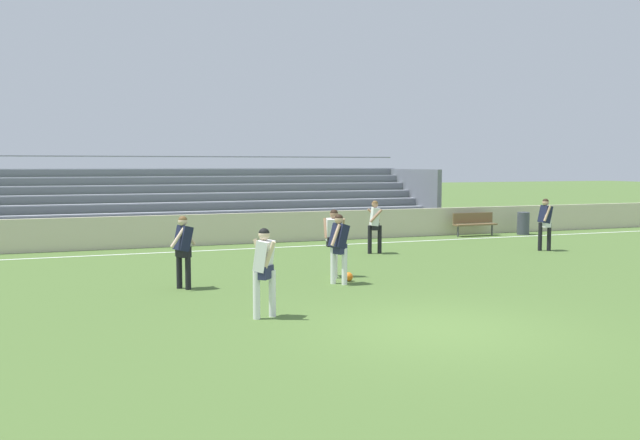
{
  "coord_description": "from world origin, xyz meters",
  "views": [
    {
      "loc": [
        -5.85,
        -9.81,
        2.81
      ],
      "look_at": [
        0.37,
        6.89,
        1.32
      ],
      "focal_mm": 37.53,
      "sensor_mm": 36.0,
      "label": 1
    }
  ],
  "objects_px": {
    "trash_bin": "(523,223)",
    "player_white_on_ball": "(334,237)",
    "player_dark_trailing_run": "(183,246)",
    "player_white_deep_cover": "(375,222)",
    "player_dark_wide_left": "(545,220)",
    "soccer_ball": "(348,277)",
    "player_dark_dropping_back": "(339,243)",
    "player_white_pressing_high": "(264,265)",
    "bench_near_wall_gap": "(474,222)",
    "bleacher_stand": "(187,201)"
  },
  "relations": [
    {
      "from": "trash_bin",
      "to": "player_white_on_ball",
      "type": "distance_m",
      "value": 12.76
    },
    {
      "from": "player_dark_trailing_run",
      "to": "player_white_deep_cover",
      "type": "distance_m",
      "value": 7.68
    },
    {
      "from": "player_dark_wide_left",
      "to": "soccer_ball",
      "type": "bearing_deg",
      "value": -159.73
    },
    {
      "from": "player_white_deep_cover",
      "to": "player_dark_wide_left",
      "type": "relative_size",
      "value": 0.99
    },
    {
      "from": "player_dark_dropping_back",
      "to": "soccer_ball",
      "type": "bearing_deg",
      "value": 37.91
    },
    {
      "from": "player_white_on_ball",
      "to": "player_dark_dropping_back",
      "type": "bearing_deg",
      "value": -105.24
    },
    {
      "from": "player_white_pressing_high",
      "to": "player_dark_wide_left",
      "type": "height_order",
      "value": "player_dark_wide_left"
    },
    {
      "from": "player_white_on_ball",
      "to": "player_white_deep_cover",
      "type": "bearing_deg",
      "value": 52.15
    },
    {
      "from": "player_white_on_ball",
      "to": "player_dark_trailing_run",
      "type": "bearing_deg",
      "value": -175.08
    },
    {
      "from": "player_dark_dropping_back",
      "to": "player_dark_trailing_run",
      "type": "bearing_deg",
      "value": 169.25
    },
    {
      "from": "player_dark_wide_left",
      "to": "player_white_deep_cover",
      "type": "bearing_deg",
      "value": 166.59
    },
    {
      "from": "player_white_on_ball",
      "to": "player_dark_trailing_run",
      "type": "relative_size",
      "value": 1.02
    },
    {
      "from": "player_dark_wide_left",
      "to": "player_dark_dropping_back",
      "type": "bearing_deg",
      "value": -158.86
    },
    {
      "from": "player_white_pressing_high",
      "to": "player_dark_wide_left",
      "type": "xyz_separation_m",
      "value": [
        11.12,
        6.03,
        0.03
      ]
    },
    {
      "from": "player_white_on_ball",
      "to": "soccer_ball",
      "type": "relative_size",
      "value": 7.69
    },
    {
      "from": "bench_near_wall_gap",
      "to": "bleacher_stand",
      "type": "bearing_deg",
      "value": 159.03
    },
    {
      "from": "bleacher_stand",
      "to": "bench_near_wall_gap",
      "type": "bearing_deg",
      "value": -20.97
    },
    {
      "from": "player_white_deep_cover",
      "to": "player_dark_trailing_run",
      "type": "bearing_deg",
      "value": -149.08
    },
    {
      "from": "player_white_on_ball",
      "to": "soccer_ball",
      "type": "height_order",
      "value": "player_white_on_ball"
    },
    {
      "from": "bench_near_wall_gap",
      "to": "player_dark_dropping_back",
      "type": "relative_size",
      "value": 1.09
    },
    {
      "from": "player_white_deep_cover",
      "to": "soccer_ball",
      "type": "height_order",
      "value": "player_white_deep_cover"
    },
    {
      "from": "player_white_pressing_high",
      "to": "bench_near_wall_gap",
      "type": "bearing_deg",
      "value": 42.92
    },
    {
      "from": "player_dark_dropping_back",
      "to": "player_white_on_ball",
      "type": "bearing_deg",
      "value": 74.76
    },
    {
      "from": "bleacher_stand",
      "to": "soccer_ball",
      "type": "relative_size",
      "value": 91.83
    },
    {
      "from": "player_dark_wide_left",
      "to": "soccer_ball",
      "type": "height_order",
      "value": "player_dark_wide_left"
    },
    {
      "from": "bleacher_stand",
      "to": "bench_near_wall_gap",
      "type": "height_order",
      "value": "bleacher_stand"
    },
    {
      "from": "trash_bin",
      "to": "player_dark_wide_left",
      "type": "distance_m",
      "value": 5.13
    },
    {
      "from": "bleacher_stand",
      "to": "player_dark_trailing_run",
      "type": "xyz_separation_m",
      "value": [
        -1.92,
        -11.4,
        -0.39
      ]
    },
    {
      "from": "player_white_deep_cover",
      "to": "player_dark_wide_left",
      "type": "bearing_deg",
      "value": -13.41
    },
    {
      "from": "player_dark_dropping_back",
      "to": "player_dark_wide_left",
      "type": "height_order",
      "value": "player_dark_wide_left"
    },
    {
      "from": "bleacher_stand",
      "to": "player_white_deep_cover",
      "type": "relative_size",
      "value": 12.06
    },
    {
      "from": "bleacher_stand",
      "to": "player_white_on_ball",
      "type": "height_order",
      "value": "bleacher_stand"
    },
    {
      "from": "player_dark_trailing_run",
      "to": "player_dark_wide_left",
      "type": "height_order",
      "value": "player_dark_wide_left"
    },
    {
      "from": "player_dark_trailing_run",
      "to": "bleacher_stand",
      "type": "bearing_deg",
      "value": 80.46
    },
    {
      "from": "trash_bin",
      "to": "soccer_ball",
      "type": "height_order",
      "value": "trash_bin"
    },
    {
      "from": "trash_bin",
      "to": "player_white_on_ball",
      "type": "bearing_deg",
      "value": -148.06
    },
    {
      "from": "player_white_pressing_high",
      "to": "player_white_deep_cover",
      "type": "relative_size",
      "value": 0.99
    },
    {
      "from": "bench_near_wall_gap",
      "to": "player_dark_dropping_back",
      "type": "distance_m",
      "value": 12.05
    },
    {
      "from": "player_white_deep_cover",
      "to": "bench_near_wall_gap",
      "type": "bearing_deg",
      "value": 30.01
    },
    {
      "from": "trash_bin",
      "to": "soccer_ball",
      "type": "relative_size",
      "value": 4.07
    },
    {
      "from": "trash_bin",
      "to": "player_white_pressing_high",
      "type": "xyz_separation_m",
      "value": [
        -13.65,
        -10.45,
        0.54
      ]
    },
    {
      "from": "bleacher_stand",
      "to": "player_dark_trailing_run",
      "type": "relative_size",
      "value": 12.19
    },
    {
      "from": "player_dark_wide_left",
      "to": "bench_near_wall_gap",
      "type": "bearing_deg",
      "value": 84.77
    },
    {
      "from": "player_white_on_ball",
      "to": "player_dark_wide_left",
      "type": "xyz_separation_m",
      "value": [
        8.28,
        2.32,
        0.01
      ]
    },
    {
      "from": "player_white_on_ball",
      "to": "player_white_pressing_high",
      "type": "distance_m",
      "value": 4.67
    },
    {
      "from": "trash_bin",
      "to": "player_white_deep_cover",
      "type": "relative_size",
      "value": 0.53
    },
    {
      "from": "bleacher_stand",
      "to": "trash_bin",
      "type": "bearing_deg",
      "value": -18.89
    },
    {
      "from": "player_dark_trailing_run",
      "to": "player_white_on_ball",
      "type": "bearing_deg",
      "value": 4.92
    },
    {
      "from": "bleacher_stand",
      "to": "soccer_ball",
      "type": "xyz_separation_m",
      "value": [
        1.95,
        -11.79,
        -1.26
      ]
    },
    {
      "from": "bleacher_stand",
      "to": "bench_near_wall_gap",
      "type": "relative_size",
      "value": 11.22
    }
  ]
}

